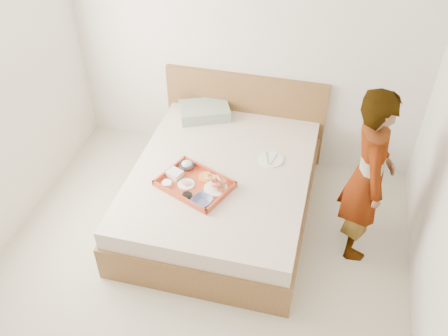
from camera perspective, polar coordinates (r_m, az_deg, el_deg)
name	(u,v)px	position (r m, az deg, el deg)	size (l,w,h in m)	color
ground	(189,297)	(4.22, -4.05, -14.41)	(3.50, 4.00, 0.01)	beige
wall_back	(246,41)	(4.86, 2.47, 14.28)	(3.50, 0.01, 2.60)	silver
bed	(221,192)	(4.64, -0.30, -2.74)	(1.65, 2.00, 0.53)	brown
headboard	(245,115)	(5.25, 2.35, 6.01)	(1.65, 0.06, 0.95)	brown
pillow	(204,111)	(5.11, -2.25, 6.49)	(0.49, 0.33, 0.12)	#99AB96
tray	(195,184)	(4.30, -3.36, -1.81)	(0.59, 0.43, 0.05)	#C13E27
prawn_plate	(216,189)	(4.25, -0.95, -2.35)	(0.20, 0.20, 0.01)	white
navy_bowl_big	(202,201)	(4.13, -2.53, -3.78)	(0.17, 0.17, 0.04)	#151C4D
sauce_dish	(187,196)	(4.18, -4.21, -3.17)	(0.09, 0.09, 0.03)	black
meat_plate	(186,184)	(4.31, -4.33, -1.85)	(0.15, 0.15, 0.01)	white
bread_plate	(206,177)	(4.37, -2.01, -1.02)	(0.14, 0.14, 0.01)	orange
salad_bowl	(187,166)	(4.47, -4.24, 0.25)	(0.13, 0.13, 0.04)	#151C4D
plastic_tub	(175,174)	(4.38, -5.62, -0.65)	(0.12, 0.10, 0.05)	silver
cheese_round	(167,184)	(4.31, -6.52, -1.78)	(0.09, 0.09, 0.03)	white
dinner_plate	(271,159)	(4.59, 5.31, 0.99)	(0.23, 0.23, 0.01)	white
person	(368,176)	(4.16, 16.07, -0.92)	(0.58, 0.38, 1.60)	beige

